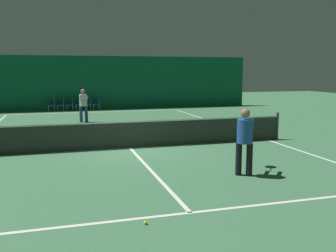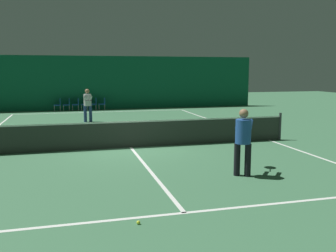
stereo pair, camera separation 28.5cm
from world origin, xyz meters
name	(u,v)px [view 1 (the left image)]	position (x,y,z in m)	size (l,w,h in m)	color
ground_plane	(130,148)	(0.00, 0.00, 0.00)	(60.00, 60.00, 0.00)	#3D704C
backdrop_curtain	(93,83)	(0.00, 13.74, 1.86)	(23.00, 0.12, 3.72)	#0F5138
court_line_baseline_far	(96,112)	(0.00, 11.90, 0.00)	(11.00, 0.10, 0.00)	white
court_line_service_far	(107,123)	(0.00, 6.40, 0.00)	(8.25, 0.10, 0.00)	white
court_line_service_near	(190,213)	(0.00, -6.40, 0.00)	(8.25, 0.10, 0.00)	white
court_line_sideline_right	(267,140)	(5.50, 0.00, 0.00)	(0.10, 23.80, 0.00)	white
court_line_centre	(130,148)	(0.00, 0.00, 0.00)	(0.10, 12.80, 0.00)	white
tennis_net	(129,134)	(0.00, 0.00, 0.51)	(12.00, 0.10, 1.07)	#2D332D
player_near	(245,137)	(2.24, -4.30, 1.02)	(1.02, 1.38, 1.75)	black
player_far	(83,103)	(-1.11, 7.20, 1.02)	(0.44, 1.39, 1.75)	navy
courtside_chair_0	(53,104)	(-2.76, 13.19, 0.49)	(0.44, 0.44, 0.84)	#99999E
courtside_chair_1	(62,104)	(-2.17, 13.19, 0.49)	(0.44, 0.44, 0.84)	#99999E
courtside_chair_2	(71,104)	(-1.58, 13.19, 0.49)	(0.44, 0.44, 0.84)	#99999E
courtside_chair_3	(80,104)	(-0.98, 13.19, 0.49)	(0.44, 0.44, 0.84)	#99999E
courtside_chair_4	(89,103)	(-0.39, 13.19, 0.49)	(0.44, 0.44, 0.84)	#99999E
courtside_chair_5	(97,103)	(0.20, 13.19, 0.49)	(0.44, 0.44, 0.84)	#99999E
tennis_ball	(145,223)	(-0.96, -6.70, 0.03)	(0.07, 0.07, 0.07)	#D1DB33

